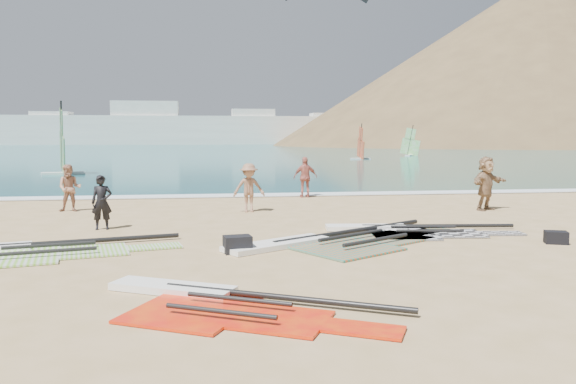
{
  "coord_description": "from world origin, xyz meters",
  "views": [
    {
      "loc": [
        -2.69,
        -11.72,
        2.6
      ],
      "look_at": [
        -0.47,
        4.0,
        1.0
      ],
      "focal_mm": 35.0,
      "sensor_mm": 36.0,
      "label": 1
    }
  ],
  "objects": [
    {
      "name": "far_town",
      "position": [
        -15.72,
        150.0,
        4.49
      ],
      "size": [
        160.0,
        8.0,
        12.0
      ],
      "color": "white",
      "rests_on": "ground"
    },
    {
      "name": "gear_bag_near",
      "position": [
        -2.08,
        0.61,
        0.19
      ],
      "size": [
        0.66,
        0.52,
        0.38
      ],
      "primitive_type": "cube",
      "rotation": [
        0.0,
        0.0,
        0.16
      ],
      "color": "black",
      "rests_on": "ground"
    },
    {
      "name": "rig_green",
      "position": [
        -6.73,
        1.24,
        0.05
      ],
      "size": [
        5.94,
        2.98,
        0.2
      ],
      "rotation": [
        0.0,
        0.0,
        0.23
      ],
      "color": "#82D336",
      "rests_on": "ground"
    },
    {
      "name": "surf_line",
      "position": [
        0.0,
        12.3,
        0.0
      ],
      "size": [
        300.0,
        1.2,
        0.04
      ],
      "primitive_type": "cube",
      "color": "white",
      "rests_on": "ground"
    },
    {
      "name": "beachgoer_back",
      "position": [
        1.32,
        11.47,
        0.86
      ],
      "size": [
        1.01,
        0.44,
        1.71
      ],
      "primitive_type": "imported",
      "rotation": [
        0.0,
        0.0,
        3.17
      ],
      "color": "#BB6355",
      "rests_on": "ground"
    },
    {
      "name": "rig_grey",
      "position": [
        2.56,
        2.63,
        0.05
      ],
      "size": [
        5.24,
        2.33,
        0.2
      ],
      "rotation": [
        0.0,
        0.0,
        -0.11
      ],
      "color": "black",
      "rests_on": "ground"
    },
    {
      "name": "sea",
      "position": [
        0.0,
        132.0,
        0.0
      ],
      "size": [
        300.0,
        240.0,
        0.06
      ],
      "primitive_type": "cube",
      "color": "#0D5C5E",
      "rests_on": "ground"
    },
    {
      "name": "gear_bag_far",
      "position": [
        5.59,
        0.6,
        0.15
      ],
      "size": [
        0.6,
        0.51,
        0.3
      ],
      "primitive_type": "cube",
      "rotation": [
        0.0,
        0.0,
        -0.36
      ],
      "color": "black",
      "rests_on": "ground"
    },
    {
      "name": "beachgoer_right",
      "position": [
        6.86,
        6.58,
        0.94
      ],
      "size": [
        1.8,
        1.34,
        1.88
      ],
      "primitive_type": "imported",
      "rotation": [
        0.0,
        0.0,
        0.51
      ],
      "color": "#9F7956",
      "rests_on": "ground"
    },
    {
      "name": "beachgoer_left",
      "position": [
        -7.43,
        8.24,
        0.81
      ],
      "size": [
        0.79,
        0.62,
        1.62
      ],
      "primitive_type": "imported",
      "rotation": [
        0.0,
        0.0,
        -0.01
      ],
      "color": "tan",
      "rests_on": "ground"
    },
    {
      "name": "headland_main",
      "position": [
        85.0,
        130.0,
        0.0
      ],
      "size": [
        143.0,
        143.0,
        45.0
      ],
      "primitive_type": "cone",
      "color": "brown",
      "rests_on": "ground"
    },
    {
      "name": "rig_red",
      "position": [
        -2.63,
        -3.24,
        0.05
      ],
      "size": [
        4.67,
        3.5,
        0.2
      ],
      "rotation": [
        0.0,
        0.0,
        -0.48
      ],
      "color": "red",
      "rests_on": "ground"
    },
    {
      "name": "windsurfer_left",
      "position": [
        -12.26,
        27.04,
        1.39
      ],
      "size": [
        2.79,
        3.13,
        4.9
      ],
      "rotation": [
        0.0,
        0.0,
        0.33
      ],
      "color": "white",
      "rests_on": "ground"
    },
    {
      "name": "windsurfer_right",
      "position": [
        22.52,
        56.41,
        1.19
      ],
      "size": [
        2.11,
        2.08,
        3.95
      ],
      "rotation": [
        0.0,
        0.0,
        0.9
      ],
      "color": "white",
      "rests_on": "ground"
    },
    {
      "name": "windsurfer_centre",
      "position": [
        13.74,
        47.91,
        1.18
      ],
      "size": [
        2.17,
        2.65,
        3.94
      ],
      "rotation": [
        0.0,
        0.0,
        0.03
      ],
      "color": "white",
      "rests_on": "ground"
    },
    {
      "name": "person_wetsuit",
      "position": [
        -5.64,
        4.25,
        0.76
      ],
      "size": [
        0.59,
        0.42,
        1.52
      ],
      "primitive_type": "imported",
      "rotation": [
        0.0,
        0.0,
        0.11
      ],
      "color": "black",
      "rests_on": "ground"
    },
    {
      "name": "beachgoer_mid",
      "position": [
        -1.35,
        7.27,
        0.83
      ],
      "size": [
        1.09,
        0.65,
        1.66
      ],
      "primitive_type": "imported",
      "rotation": [
        0.0,
        0.0,
        0.03
      ],
      "color": "#96684D",
      "rests_on": "ground"
    },
    {
      "name": "ground",
      "position": [
        0.0,
        0.0,
        0.0
      ],
      "size": [
        300.0,
        300.0,
        0.0
      ],
      "primitive_type": "plane",
      "color": "tan",
      "rests_on": "ground"
    },
    {
      "name": "rig_orange",
      "position": [
        0.28,
        1.36,
        0.05
      ],
      "size": [
        6.38,
        4.59,
        0.21
      ],
      "rotation": [
        0.0,
        0.0,
        0.55
      ],
      "color": "#DF5725",
      "rests_on": "ground"
    }
  ]
}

